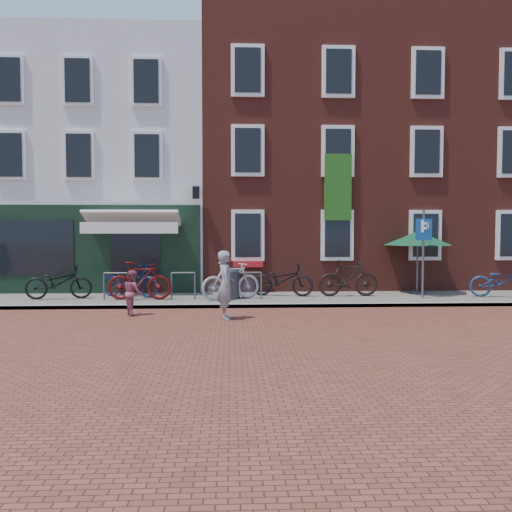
{
  "coord_description": "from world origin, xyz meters",
  "views": [
    {
      "loc": [
        -0.08,
        -15.15,
        2.26
      ],
      "look_at": [
        0.64,
        0.04,
        1.46
      ],
      "focal_mm": 38.21,
      "sensor_mm": 36.0,
      "label": 1
    }
  ],
  "objects_px": {
    "litter_bin": "(231,282)",
    "bicycle_4": "(282,280)",
    "bicycle_2": "(130,280)",
    "bicycle_5": "(348,278)",
    "bicycle_1": "(140,281)",
    "parking_sign": "(423,242)",
    "woman": "(226,285)",
    "bicycle_0": "(59,282)",
    "bicycle_6": "(503,281)",
    "boy": "(133,292)",
    "bicycle_3": "(231,281)",
    "parasol": "(418,236)"
  },
  "relations": [
    {
      "from": "bicycle_1",
      "to": "parking_sign",
      "type": "bearing_deg",
      "value": -87.75
    },
    {
      "from": "bicycle_3",
      "to": "woman",
      "type": "bearing_deg",
      "value": 152.12
    },
    {
      "from": "litter_bin",
      "to": "boy",
      "type": "bearing_deg",
      "value": -137.1
    },
    {
      "from": "litter_bin",
      "to": "parasol",
      "type": "relative_size",
      "value": 0.44
    },
    {
      "from": "bicycle_3",
      "to": "bicycle_6",
      "type": "distance_m",
      "value": 8.4
    },
    {
      "from": "litter_bin",
      "to": "boy",
      "type": "distance_m",
      "value": 3.45
    },
    {
      "from": "woman",
      "to": "bicycle_0",
      "type": "height_order",
      "value": "woman"
    },
    {
      "from": "parasol",
      "to": "bicycle_6",
      "type": "relative_size",
      "value": 1.17
    },
    {
      "from": "bicycle_4",
      "to": "bicycle_3",
      "type": "bearing_deg",
      "value": 128.9
    },
    {
      "from": "boy",
      "to": "litter_bin",
      "type": "bearing_deg",
      "value": -70.79
    },
    {
      "from": "bicycle_0",
      "to": "bicycle_4",
      "type": "height_order",
      "value": "same"
    },
    {
      "from": "boy",
      "to": "bicycle_6",
      "type": "xyz_separation_m",
      "value": [
        10.93,
        2.26,
        0.03
      ]
    },
    {
      "from": "litter_bin",
      "to": "parking_sign",
      "type": "xyz_separation_m",
      "value": [
        5.88,
        -0.11,
        1.2
      ]
    },
    {
      "from": "woman",
      "to": "bicycle_2",
      "type": "distance_m",
      "value": 4.75
    },
    {
      "from": "parasol",
      "to": "woman",
      "type": "relative_size",
      "value": 1.34
    },
    {
      "from": "boy",
      "to": "bicycle_1",
      "type": "distance_m",
      "value": 2.21
    },
    {
      "from": "bicycle_0",
      "to": "bicycle_6",
      "type": "bearing_deg",
      "value": -98.8
    },
    {
      "from": "bicycle_0",
      "to": "bicycle_5",
      "type": "xyz_separation_m",
      "value": [
        8.87,
        0.25,
        0.06
      ]
    },
    {
      "from": "litter_bin",
      "to": "bicycle_4",
      "type": "height_order",
      "value": "bicycle_4"
    },
    {
      "from": "bicycle_0",
      "to": "bicycle_3",
      "type": "distance_m",
      "value": 5.21
    },
    {
      "from": "woman",
      "to": "parasol",
      "type": "bearing_deg",
      "value": -59.4
    },
    {
      "from": "bicycle_3",
      "to": "bicycle_1",
      "type": "bearing_deg",
      "value": 63.34
    },
    {
      "from": "woman",
      "to": "bicycle_0",
      "type": "relative_size",
      "value": 0.87
    },
    {
      "from": "woman",
      "to": "bicycle_2",
      "type": "height_order",
      "value": "woman"
    },
    {
      "from": "bicycle_1",
      "to": "bicycle_3",
      "type": "distance_m",
      "value": 2.72
    },
    {
      "from": "bicycle_6",
      "to": "bicycle_3",
      "type": "bearing_deg",
      "value": 107.55
    },
    {
      "from": "bicycle_4",
      "to": "bicycle_5",
      "type": "distance_m",
      "value": 2.07
    },
    {
      "from": "parking_sign",
      "to": "bicycle_2",
      "type": "xyz_separation_m",
      "value": [
        -9.01,
        0.67,
        -1.21
      ]
    },
    {
      "from": "woman",
      "to": "bicycle_4",
      "type": "xyz_separation_m",
      "value": [
        1.74,
        3.69,
        -0.23
      ]
    },
    {
      "from": "parasol",
      "to": "bicycle_3",
      "type": "relative_size",
      "value": 1.2
    },
    {
      "from": "parking_sign",
      "to": "bicycle_1",
      "type": "xyz_separation_m",
      "value": [
        -8.6,
        -0.04,
        -1.15
      ]
    },
    {
      "from": "bicycle_1",
      "to": "woman",
      "type": "bearing_deg",
      "value": -136.79
    },
    {
      "from": "bicycle_2",
      "to": "bicycle_5",
      "type": "height_order",
      "value": "bicycle_5"
    },
    {
      "from": "bicycle_2",
      "to": "litter_bin",
      "type": "bearing_deg",
      "value": -80.63
    },
    {
      "from": "bicycle_3",
      "to": "bicycle_4",
      "type": "relative_size",
      "value": 0.97
    },
    {
      "from": "litter_bin",
      "to": "parasol",
      "type": "height_order",
      "value": "parasol"
    },
    {
      "from": "bicycle_6",
      "to": "bicycle_5",
      "type": "bearing_deg",
      "value": 100.79
    },
    {
      "from": "parking_sign",
      "to": "bicycle_6",
      "type": "height_order",
      "value": "parking_sign"
    },
    {
      "from": "bicycle_0",
      "to": "bicycle_6",
      "type": "distance_m",
      "value": 13.59
    },
    {
      "from": "bicycle_5",
      "to": "boy",
      "type": "bearing_deg",
      "value": 111.75
    },
    {
      "from": "bicycle_1",
      "to": "bicycle_3",
      "type": "bearing_deg",
      "value": -89.38
    },
    {
      "from": "bicycle_0",
      "to": "bicycle_2",
      "type": "relative_size",
      "value": 1.0
    },
    {
      "from": "boy",
      "to": "bicycle_1",
      "type": "xyz_separation_m",
      "value": [
        -0.19,
        2.2,
        0.09
      ]
    },
    {
      "from": "bicycle_1",
      "to": "bicycle_4",
      "type": "relative_size",
      "value": 0.97
    },
    {
      "from": "bicycle_1",
      "to": "bicycle_4",
      "type": "xyz_separation_m",
      "value": [
        4.34,
        0.73,
        -0.06
      ]
    },
    {
      "from": "parasol",
      "to": "boy",
      "type": "bearing_deg",
      "value": -158.26
    },
    {
      "from": "bicycle_6",
      "to": "litter_bin",
      "type": "bearing_deg",
      "value": 106.11
    },
    {
      "from": "woman",
      "to": "bicycle_4",
      "type": "bearing_deg",
      "value": -28.64
    },
    {
      "from": "bicycle_6",
      "to": "bicycle_1",
      "type": "bearing_deg",
      "value": 107.0
    },
    {
      "from": "bicycle_2",
      "to": "bicycle_1",
      "type": "bearing_deg",
      "value": -130.15
    }
  ]
}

